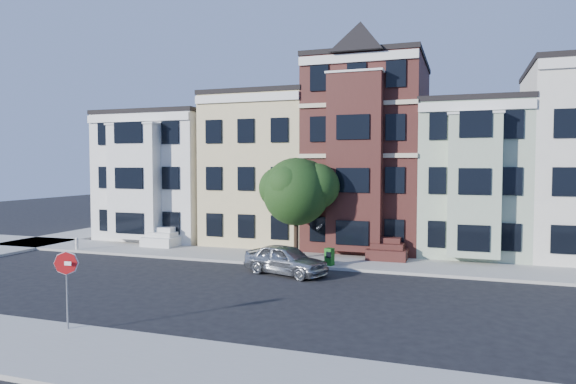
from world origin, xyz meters
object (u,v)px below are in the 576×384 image
at_px(stop_sign, 67,285).
at_px(newspaper_box, 329,257).
at_px(street_tree, 296,196).
at_px(parked_car, 286,260).
at_px(fire_hydrant, 77,245).

bearing_deg(stop_sign, newspaper_box, 63.84).
distance_m(street_tree, parked_car, 4.82).
height_order(newspaper_box, stop_sign, stop_sign).
xyz_separation_m(newspaper_box, stop_sign, (-5.41, -12.99, 0.97)).
bearing_deg(fire_hydrant, newspaper_box, 0.69).
bearing_deg(newspaper_box, stop_sign, -92.20).
distance_m(parked_car, stop_sign, 11.40).
distance_m(street_tree, newspaper_box, 4.15).
bearing_deg(newspaper_box, street_tree, 167.86).
height_order(parked_car, fire_hydrant, parked_car).
xyz_separation_m(street_tree, newspaper_box, (2.34, -1.49, -3.08)).
relative_size(parked_car, newspaper_box, 4.84).
relative_size(parked_car, stop_sign, 1.54).
height_order(parked_car, stop_sign, stop_sign).
xyz_separation_m(street_tree, stop_sign, (-3.07, -14.49, -2.11)).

